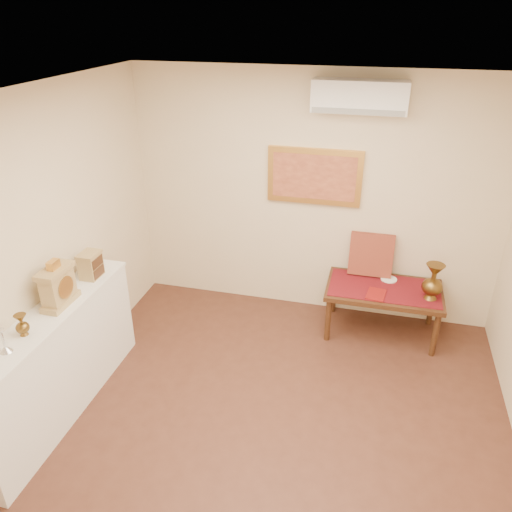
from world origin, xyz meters
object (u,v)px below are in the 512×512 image
(wooden_chest, at_px, (91,265))
(low_table, at_px, (384,294))
(display_ledge, at_px, (57,364))
(brass_urn_tall, at_px, (434,278))
(mantel_clock, at_px, (58,286))

(wooden_chest, relative_size, low_table, 0.20)
(display_ledge, bearing_deg, brass_urn_tall, 29.62)
(wooden_chest, bearing_deg, mantel_clock, -90.27)
(brass_urn_tall, distance_m, display_ledge, 3.61)
(mantel_clock, bearing_deg, display_ledge, -97.46)
(brass_urn_tall, relative_size, display_ledge, 0.23)
(display_ledge, xyz_separation_m, low_table, (2.67, 1.88, -0.01))
(display_ledge, distance_m, wooden_chest, 0.91)
(display_ledge, bearing_deg, mantel_clock, 82.54)
(display_ledge, xyz_separation_m, mantel_clock, (0.02, 0.18, 0.66))
(mantel_clock, xyz_separation_m, wooden_chest, (0.00, 0.49, -0.05))
(display_ledge, xyz_separation_m, wooden_chest, (0.03, 0.67, 0.61))
(wooden_chest, bearing_deg, display_ledge, -92.25)
(low_table, bearing_deg, display_ledge, -144.90)
(wooden_chest, distance_m, low_table, 2.98)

